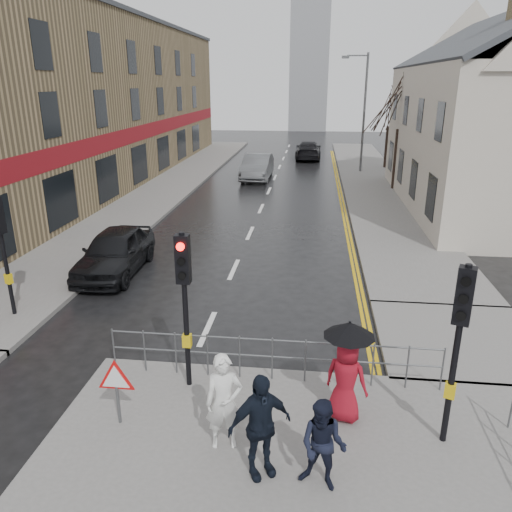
% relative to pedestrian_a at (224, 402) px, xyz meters
% --- Properties ---
extents(ground, '(120.00, 120.00, 0.00)m').
position_rel_pedestrian_a_xyz_m(ground, '(-1.30, 1.58, -1.04)').
color(ground, black).
rests_on(ground, ground).
extents(left_pavement, '(4.00, 44.00, 0.14)m').
position_rel_pedestrian_a_xyz_m(left_pavement, '(-7.80, 24.58, -0.97)').
color(left_pavement, '#605E5B').
rests_on(left_pavement, ground).
extents(right_pavement, '(4.00, 40.00, 0.14)m').
position_rel_pedestrian_a_xyz_m(right_pavement, '(5.20, 26.58, -0.97)').
color(right_pavement, '#605E5B').
rests_on(right_pavement, ground).
extents(pavement_bridge_right, '(4.00, 4.20, 0.14)m').
position_rel_pedestrian_a_xyz_m(pavement_bridge_right, '(5.20, 4.58, -0.97)').
color(pavement_bridge_right, '#605E5B').
rests_on(pavement_bridge_right, ground).
extents(building_left_terrace, '(8.00, 42.00, 10.00)m').
position_rel_pedestrian_a_xyz_m(building_left_terrace, '(-13.30, 23.58, 3.96)').
color(building_left_terrace, '#917953').
rests_on(building_left_terrace, ground).
extents(building_right_cream, '(9.00, 16.40, 10.10)m').
position_rel_pedestrian_a_xyz_m(building_right_cream, '(10.70, 19.58, 3.74)').
color(building_right_cream, beige).
rests_on(building_right_cream, ground).
extents(church_tower, '(5.00, 5.00, 18.00)m').
position_rel_pedestrian_a_xyz_m(church_tower, '(0.20, 63.58, 7.96)').
color(church_tower, gray).
rests_on(church_tower, ground).
extents(traffic_signal_near_left, '(0.28, 0.27, 3.40)m').
position_rel_pedestrian_a_xyz_m(traffic_signal_near_left, '(-1.10, 1.77, 1.42)').
color(traffic_signal_near_left, black).
rests_on(traffic_signal_near_left, near_pavement).
extents(traffic_signal_near_right, '(0.34, 0.33, 3.40)m').
position_rel_pedestrian_a_xyz_m(traffic_signal_near_right, '(3.90, 0.57, 1.42)').
color(traffic_signal_near_right, black).
rests_on(traffic_signal_near_right, near_pavement).
extents(traffic_signal_far_left, '(0.34, 0.33, 3.40)m').
position_rel_pedestrian_a_xyz_m(traffic_signal_far_left, '(-6.79, 4.58, 1.42)').
color(traffic_signal_far_left, black).
rests_on(traffic_signal_far_left, left_pavement).
extents(guard_railing_front, '(7.14, 0.04, 1.00)m').
position_rel_pedestrian_a_xyz_m(guard_railing_front, '(0.65, 2.18, -0.18)').
color(guard_railing_front, '#595B5E').
rests_on(guard_railing_front, near_pavement).
extents(warning_sign, '(0.80, 0.07, 1.35)m').
position_rel_pedestrian_a_xyz_m(warning_sign, '(-2.10, 0.37, 0.00)').
color(warning_sign, '#595B5E').
rests_on(warning_sign, near_pavement).
extents(street_lamp, '(1.83, 0.25, 8.00)m').
position_rel_pedestrian_a_xyz_m(street_lamp, '(4.52, 29.58, 3.67)').
color(street_lamp, '#595B5E').
rests_on(street_lamp, right_pavement).
extents(tree_near, '(2.40, 2.40, 6.58)m').
position_rel_pedestrian_a_xyz_m(tree_near, '(6.20, 23.58, 4.10)').
color(tree_near, black).
rests_on(tree_near, right_pavement).
extents(tree_far, '(2.40, 2.40, 5.64)m').
position_rel_pedestrian_a_xyz_m(tree_far, '(6.70, 31.58, 3.39)').
color(tree_far, black).
rests_on(tree_far, right_pavement).
extents(pedestrian_a, '(0.73, 0.55, 1.79)m').
position_rel_pedestrian_a_xyz_m(pedestrian_a, '(0.00, 0.00, 0.00)').
color(pedestrian_a, white).
rests_on(pedestrian_a, near_pavement).
extents(pedestrian_b, '(0.91, 0.80, 1.57)m').
position_rel_pedestrian_a_xyz_m(pedestrian_b, '(1.70, -0.77, -0.11)').
color(pedestrian_b, black).
rests_on(pedestrian_b, near_pavement).
extents(pedestrian_with_umbrella, '(0.98, 0.96, 2.04)m').
position_rel_pedestrian_a_xyz_m(pedestrian_with_umbrella, '(2.15, 1.02, 0.22)').
color(pedestrian_with_umbrella, maroon).
rests_on(pedestrian_with_umbrella, near_pavement).
extents(pedestrian_d, '(1.17, 0.94, 1.86)m').
position_rel_pedestrian_a_xyz_m(pedestrian_d, '(0.69, -0.60, 0.03)').
color(pedestrian_d, black).
rests_on(pedestrian_d, near_pavement).
extents(car_parked, '(1.91, 4.54, 1.53)m').
position_rel_pedestrian_a_xyz_m(car_parked, '(-5.30, 8.31, -0.27)').
color(car_parked, black).
rests_on(car_parked, ground).
extents(car_mid, '(1.85, 5.05, 1.65)m').
position_rel_pedestrian_a_xyz_m(car_mid, '(-2.45, 26.32, -0.21)').
color(car_mid, '#515457').
rests_on(car_mid, ground).
extents(car_far, '(2.12, 5.19, 1.50)m').
position_rel_pedestrian_a_xyz_m(car_far, '(0.82, 35.99, -0.28)').
color(car_far, black).
rests_on(car_far, ground).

